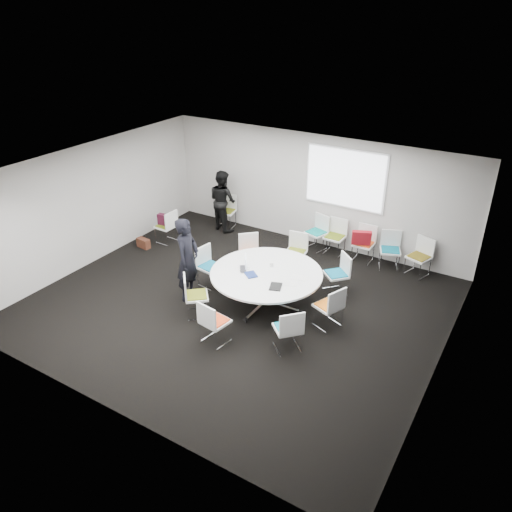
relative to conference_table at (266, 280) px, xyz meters
The scene contains 31 objects.
room_shell 1.00m from the conference_table, 138.39° to the right, with size 8.08×7.08×2.88m.
conference_table is the anchor object (origin of this frame).
projection_screen 3.40m from the conference_table, 84.12° to the left, with size 1.90×0.03×1.35m, color white.
chair_ring_a 1.45m from the conference_table, ahead, with size 0.59×0.59×0.88m.
chair_ring_b 1.58m from the conference_table, 46.82° to the left, with size 0.64×0.64×0.88m.
chair_ring_c 1.62m from the conference_table, 95.14° to the left, with size 0.52×0.51×0.88m.
chair_ring_d 1.44m from the conference_table, 135.13° to the left, with size 0.64×0.64×0.88m.
chair_ring_e 1.45m from the conference_table, behind, with size 0.52×0.53×0.88m.
chair_ring_f 1.48m from the conference_table, 131.58° to the right, with size 0.64×0.64×0.88m.
chair_ring_g 1.64m from the conference_table, 95.02° to the right, with size 0.53×0.52×0.88m.
chair_ring_h 1.59m from the conference_table, 45.61° to the right, with size 0.64×0.64×0.88m.
chair_back_a 2.84m from the conference_table, 93.85° to the left, with size 0.57×0.56×0.88m.
chair_back_b 2.85m from the conference_table, 83.91° to the left, with size 0.47×0.46×0.88m.
chair_back_c 3.02m from the conference_table, 69.74° to the left, with size 0.46×0.45×0.88m.
chair_back_d 3.29m from the conference_table, 59.10° to the left, with size 0.59×0.58×0.88m.
chair_back_e 3.68m from the conference_table, 50.25° to the left, with size 0.58×0.57×0.88m.
chair_spare_left 3.84m from the conference_table, 161.96° to the left, with size 0.46×0.47×0.88m.
chair_person_back 4.04m from the conference_table, 135.85° to the left, with size 0.53×0.52×0.88m.
person_main 1.66m from the conference_table, 157.50° to the right, with size 0.65×0.43×1.79m, color black.
person_back 3.92m from the conference_table, 137.56° to the left, with size 0.80×0.62×1.64m, color black.
laptop 0.49m from the conference_table, 164.22° to the right, with size 0.30×0.19×0.02m, color #333338.
laptop_lid 0.58m from the conference_table, behind, with size 0.30×0.02×0.22m, color silver.
notebook_black 0.63m from the conference_table, 42.46° to the right, with size 0.22×0.30×0.02m, color black.
tablet_folio 0.38m from the conference_table, 128.67° to the right, with size 0.26×0.20×0.03m, color navy.
papers_right 0.70m from the conference_table, 12.26° to the left, with size 0.30×0.21×0.00m, color silver.
papers_front 0.64m from the conference_table, 14.02° to the right, with size 0.30×0.21×0.00m, color silver.
cup 0.36m from the conference_table, 97.64° to the left, with size 0.08×0.08×0.09m, color white.
phone 0.70m from the conference_table, 45.32° to the right, with size 0.14×0.07×0.01m, color black.
maroon_bag 3.85m from the conference_table, 162.03° to the left, with size 0.40×0.14×0.28m, color #401123.
brown_bag 4.03m from the conference_table, behind, with size 0.36×0.16×0.24m, color #472317.
red_jacket 2.80m from the conference_table, 68.14° to the left, with size 0.44×0.10×0.35m, color maroon.
Camera 1 is at (4.83, -7.25, 5.66)m, focal length 35.00 mm.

